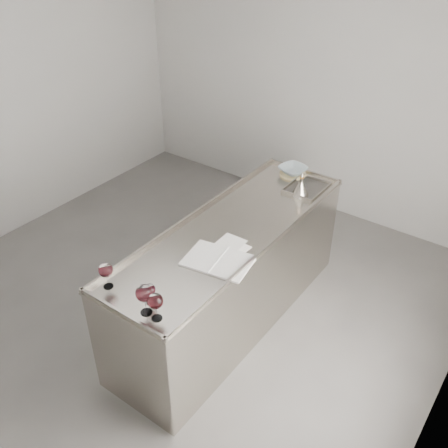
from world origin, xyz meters
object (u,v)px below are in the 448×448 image
Objects in this scene: wine_funnel at (301,188)px; ceramic_bowl at (293,170)px; notebook at (218,260)px; wine_glass_left at (106,271)px; wine_glass_small at (150,290)px; wine_glass_right at (155,302)px; counter at (231,275)px; wine_glass_middle at (144,294)px.

ceramic_bowl is at bearing 129.61° from wine_funnel.
wine_funnel is (0.02, 1.18, 0.06)m from notebook.
wine_glass_small is (0.34, 0.05, -0.03)m from wine_glass_left.
notebook is 2.11× the size of ceramic_bowl.
notebook is 1.18m from wine_funnel.
notebook is at bearing 92.95° from wine_glass_right.
counter is at bearing 75.62° from wine_glass_left.
notebook is (-0.04, 0.69, -0.13)m from wine_glass_right.
wine_glass_right is at bearing -97.14° from notebook.
wine_glass_middle is 0.10m from wine_glass_small.
wine_glass_left reaches higher than wine_glass_small.
wine_glass_right is at bearing -89.42° from wine_funnel.
counter is 11.07× the size of wine_glass_middle.
wine_glass_left is 0.84× the size of wine_funnel.
wine_glass_middle is at bearing 180.00° from wine_glass_right.
wine_funnel is at bearing 76.20° from wine_glass_left.
notebook is 1.49m from ceramic_bowl.
counter reaches higher than notebook.
counter is at bearing 100.53° from wine_glass_right.
wine_glass_left is at bearing -171.63° from wine_glass_small.
wine_glass_middle is 2.17m from ceramic_bowl.
wine_glass_right reaches higher than wine_glass_left.
counter is at bearing 102.73° from notebook.
wine_glass_middle is at bearing -92.17° from wine_funnel.
wine_glass_middle is 1.87m from wine_funnel.
wine_glass_middle is (0.11, -1.08, 0.62)m from counter.
wine_funnel is (0.18, 0.79, 0.54)m from counter.
wine_glass_middle is 0.96× the size of wine_funnel.
notebook is (0.43, 0.66, -0.13)m from wine_glass_left.
wine_funnel is (0.24, -0.29, 0.02)m from ceramic_bowl.
wine_glass_right is 0.37× the size of notebook.
wine_glass_middle reaches higher than wine_glass_right.
wine_glass_left is at bearing 175.35° from wine_glass_middle.
counter is 12.66× the size of wine_glass_left.
counter is at bearing 95.87° from wine_glass_middle.
wine_funnel is (-0.02, 1.87, -0.07)m from wine_glass_right.
notebook is at bearing 56.52° from wine_glass_left.
wine_glass_right is 0.15m from wine_glass_small.
counter is 0.64m from notebook.
wine_glass_small is at bearing 147.13° from wine_glass_right.
wine_glass_middle is at bearing -4.65° from wine_glass_left.
wine_glass_right reaches higher than ceramic_bowl.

